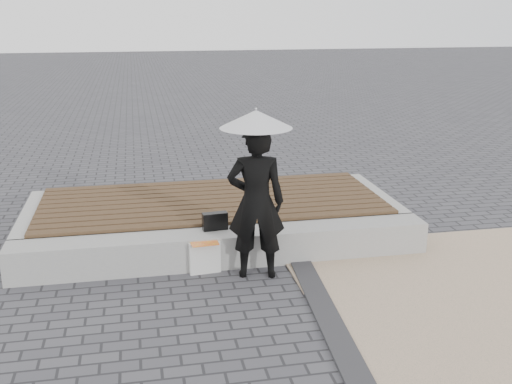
# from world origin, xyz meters

# --- Properties ---
(ground) EXTENTS (80.00, 80.00, 0.00)m
(ground) POSITION_xyz_m (0.00, 0.00, 0.00)
(ground) COLOR #47474B
(ground) RESTS_ON ground
(edging_band) EXTENTS (0.61, 5.20, 0.04)m
(edging_band) POSITION_xyz_m (0.75, -0.50, 0.02)
(edging_band) COLOR #313033
(edging_band) RESTS_ON ground
(seating_ledge) EXTENTS (5.00, 0.45, 0.40)m
(seating_ledge) POSITION_xyz_m (0.00, 1.60, 0.20)
(seating_ledge) COLOR #A1A09C
(seating_ledge) RESTS_ON ground
(timber_platform) EXTENTS (5.00, 2.00, 0.40)m
(timber_platform) POSITION_xyz_m (0.00, 2.80, 0.20)
(timber_platform) COLOR #AEADA8
(timber_platform) RESTS_ON ground
(timber_decking) EXTENTS (4.60, 2.00, 0.04)m
(timber_decking) POSITION_xyz_m (0.00, 2.80, 0.42)
(timber_decking) COLOR brown
(timber_decking) RESTS_ON timber_platform
(woman) EXTENTS (0.70, 0.52, 1.76)m
(woman) POSITION_xyz_m (0.29, 1.18, 0.88)
(woman) COLOR black
(woman) RESTS_ON ground
(parasol) EXTENTS (0.79, 0.79, 1.01)m
(parasol) POSITION_xyz_m (0.29, 1.18, 1.81)
(parasol) COLOR #BBBBC0
(parasol) RESTS_ON ground
(handbag) EXTENTS (0.31, 0.14, 0.21)m
(handbag) POSITION_xyz_m (-0.10, 1.70, 0.51)
(handbag) COLOR black
(handbag) RESTS_ON seating_ledge
(canvas_tote) EXTENTS (0.37, 0.19, 0.38)m
(canvas_tote) POSITION_xyz_m (-0.28, 1.39, 0.19)
(canvas_tote) COLOR silver
(canvas_tote) RESTS_ON ground
(magazine) EXTENTS (0.33, 0.25, 0.01)m
(magazine) POSITION_xyz_m (-0.28, 1.34, 0.38)
(magazine) COLOR #FF2735
(magazine) RESTS_ON canvas_tote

